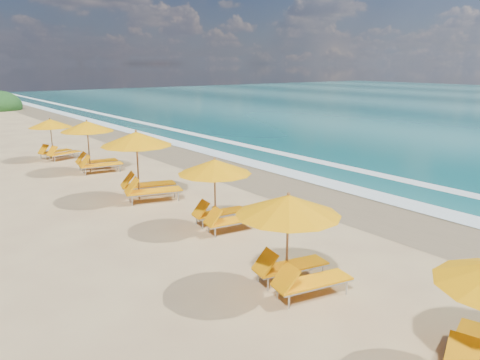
{
  "coord_description": "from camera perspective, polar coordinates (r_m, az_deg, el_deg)",
  "views": [
    {
      "loc": [
        -9.06,
        -11.85,
        4.94
      ],
      "look_at": [
        0.0,
        0.0,
        1.2
      ],
      "focal_mm": 34.79,
      "sensor_mm": 36.0,
      "label": 1
    }
  ],
  "objects": [
    {
      "name": "station_3",
      "position": [
        14.08,
        -2.46,
        -1.08
      ],
      "size": [
        2.64,
        2.51,
        2.25
      ],
      "rotation": [
        0.0,
        0.0,
        -0.14
      ],
      "color": "olive",
      "rests_on": "ground"
    },
    {
      "name": "station_2",
      "position": [
        10.27,
        6.69,
        -6.82
      ],
      "size": [
        2.8,
        2.68,
        2.31
      ],
      "rotation": [
        0.0,
        0.0,
        -0.2
      ],
      "color": "olive",
      "rests_on": "ground"
    },
    {
      "name": "wet_sand",
      "position": [
        18.31,
        10.0,
        -1.78
      ],
      "size": [
        4.0,
        160.0,
        0.01
      ],
      "primitive_type": "cube",
      "color": "#8E7754",
      "rests_on": "ground"
    },
    {
      "name": "station_6",
      "position": [
        26.41,
        -21.8,
        5.02
      ],
      "size": [
        2.75,
        2.66,
        2.22
      ],
      "rotation": [
        0.0,
        0.0,
        0.26
      ],
      "color": "olive",
      "rests_on": "ground"
    },
    {
      "name": "ground",
      "position": [
        15.71,
        0.0,
        -4.25
      ],
      "size": [
        160.0,
        160.0,
        0.0
      ],
      "primitive_type": "plane",
      "color": "tan",
      "rests_on": "ground"
    },
    {
      "name": "station_4",
      "position": [
        17.52,
        -11.8,
        2.35
      ],
      "size": [
        3.28,
        3.19,
        2.63
      ],
      "rotation": [
        0.0,
        0.0,
        -0.28
      ],
      "color": "olive",
      "rests_on": "ground"
    },
    {
      "name": "surf_foam",
      "position": [
        20.32,
        15.19,
        -0.42
      ],
      "size": [
        4.0,
        160.0,
        0.01
      ],
      "color": "white",
      "rests_on": "ground"
    },
    {
      "name": "station_5",
      "position": [
        22.75,
        -17.64,
        4.4
      ],
      "size": [
        2.89,
        2.75,
        2.46
      ],
      "rotation": [
        0.0,
        0.0,
        -0.15
      ],
      "color": "olive",
      "rests_on": "ground"
    }
  ]
}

